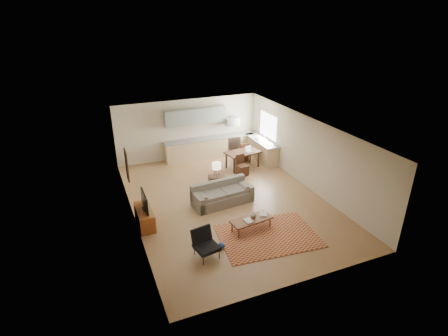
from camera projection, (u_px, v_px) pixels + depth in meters
name	position (u px, v px, depth m)	size (l,w,h in m)	color
room	(227.00, 166.00, 11.92)	(9.00, 9.00, 9.00)	olive
kitchen_counter_back	(210.00, 147.00, 16.12)	(4.26, 0.64, 0.92)	tan
kitchen_counter_right	(261.00, 150.00, 15.83)	(0.64, 2.26, 0.92)	tan
kitchen_range	(232.00, 144.00, 16.51)	(0.62, 0.62, 0.90)	#A5A8AD
kitchen_microwave	(232.00, 122.00, 16.08)	(0.62, 0.40, 0.35)	#A5A8AD
upper_cabinets	(196.00, 116.00, 15.43)	(2.80, 0.34, 0.70)	gray
window_right	(268.00, 126.00, 15.49)	(0.02, 1.40, 1.05)	white
wall_art_left	(127.00, 165.00, 11.48)	(0.06, 0.42, 1.10)	olive
triptych	(186.00, 121.00, 15.49)	(1.70, 0.04, 0.50)	beige
rug	(268.00, 236.00, 10.47)	(2.89, 2.00, 0.02)	maroon
sofa	(223.00, 194.00, 12.14)	(2.19, 0.95, 0.76)	#675F54
coffee_table	(251.00, 224.00, 10.71)	(1.32, 0.52, 0.40)	#552E16
book_a	(245.00, 222.00, 10.47)	(0.26, 0.33, 0.03)	maroon
book_b	(259.00, 214.00, 10.88)	(0.33, 0.38, 0.02)	navy
vase	(253.00, 215.00, 10.69)	(0.20, 0.20, 0.18)	black
armchair	(206.00, 245.00, 9.44)	(0.70, 0.70, 0.80)	black
tv_credenza	(145.00, 217.00, 10.94)	(0.47, 1.21, 0.56)	brown
tv	(144.00, 201.00, 10.72)	(0.09, 0.93, 0.56)	black
console_table	(217.00, 184.00, 12.93)	(0.57, 0.38, 0.67)	#351D12
table_lamp	(217.00, 169.00, 12.69)	(0.32, 0.32, 0.53)	beige
dining_table	(242.00, 160.00, 14.98)	(1.45, 0.83, 0.73)	#351D12
dining_chair_near	(242.00, 165.00, 14.26)	(0.41, 0.43, 0.87)	#351D12
dining_chair_far	(243.00, 151.00, 15.64)	(0.43, 0.45, 0.89)	#351D12
laptop	(250.00, 149.00, 14.80)	(0.31, 0.23, 0.23)	#A5A8AD
soap_bottle	(257.00, 136.00, 15.80)	(0.10, 0.10, 0.19)	beige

